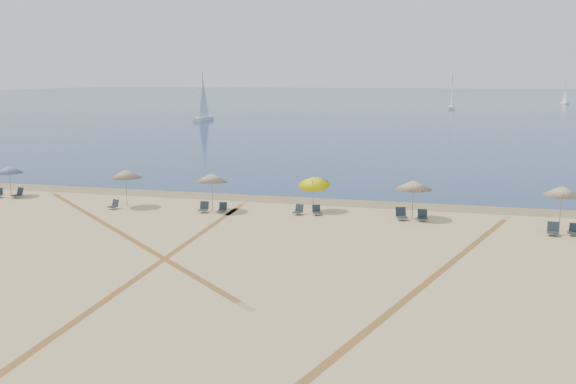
{
  "coord_description": "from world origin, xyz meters",
  "views": [
    {
      "loc": [
        9.41,
        -17.49,
        8.54
      ],
      "look_at": [
        0.0,
        20.0,
        1.3
      ],
      "focal_mm": 38.84,
      "sensor_mm": 36.0,
      "label": 1
    }
  ],
  "objects_px": {
    "chair_1": "(18,193)",
    "chair_7": "(401,214)",
    "umbrella_1": "(126,174)",
    "sailboat_0": "(565,97)",
    "chair_3": "(204,208)",
    "chair_8": "(423,216)",
    "chair_9": "(553,230)",
    "chair_4": "(223,208)",
    "umbrella_3": "(314,181)",
    "umbrella_0": "(9,169)",
    "chair_2": "(114,205)",
    "umbrella_2": "(212,178)",
    "umbrella_5": "(562,191)",
    "chair_6": "(317,211)",
    "chair_10": "(574,230)",
    "chair_5": "(298,210)",
    "sailboat_2": "(204,106)",
    "sailboat_1": "(452,98)",
    "umbrella_4": "(413,185)"
  },
  "relations": [
    {
      "from": "sailboat_0",
      "to": "chair_4",
      "type": "bearing_deg",
      "value": -118.34
    },
    {
      "from": "umbrella_5",
      "to": "chair_8",
      "type": "distance_m",
      "value": 7.78
    },
    {
      "from": "chair_2",
      "to": "chair_10",
      "type": "bearing_deg",
      "value": 18.1
    },
    {
      "from": "umbrella_0",
      "to": "chair_2",
      "type": "bearing_deg",
      "value": -12.85
    },
    {
      "from": "umbrella_2",
      "to": "chair_2",
      "type": "distance_m",
      "value": 6.76
    },
    {
      "from": "umbrella_3",
      "to": "chair_9",
      "type": "bearing_deg",
      "value": -11.56
    },
    {
      "from": "chair_7",
      "to": "chair_10",
      "type": "distance_m",
      "value": 9.48
    },
    {
      "from": "chair_4",
      "to": "chair_9",
      "type": "relative_size",
      "value": 0.86
    },
    {
      "from": "umbrella_1",
      "to": "chair_6",
      "type": "bearing_deg",
      "value": 2.81
    },
    {
      "from": "umbrella_3",
      "to": "chair_4",
      "type": "xyz_separation_m",
      "value": [
        -5.6,
        -1.57,
        -1.7
      ]
    },
    {
      "from": "chair_3",
      "to": "chair_8",
      "type": "height_order",
      "value": "chair_8"
    },
    {
      "from": "umbrella_3",
      "to": "chair_8",
      "type": "distance_m",
      "value": 7.12
    },
    {
      "from": "chair_6",
      "to": "sailboat_1",
      "type": "bearing_deg",
      "value": 61.18
    },
    {
      "from": "chair_9",
      "to": "chair_10",
      "type": "distance_m",
      "value": 1.12
    },
    {
      "from": "umbrella_0",
      "to": "chair_7",
      "type": "distance_m",
      "value": 27.83
    },
    {
      "from": "umbrella_4",
      "to": "sailboat_0",
      "type": "bearing_deg",
      "value": 77.7
    },
    {
      "from": "chair_1",
      "to": "chair_5",
      "type": "distance_m",
      "value": 20.56
    },
    {
      "from": "umbrella_1",
      "to": "chair_4",
      "type": "bearing_deg",
      "value": 0.5
    },
    {
      "from": "umbrella_1",
      "to": "sailboat_0",
      "type": "bearing_deg",
      "value": 72.0
    },
    {
      "from": "umbrella_2",
      "to": "chair_4",
      "type": "distance_m",
      "value": 2.04
    },
    {
      "from": "chair_9",
      "to": "umbrella_1",
      "type": "bearing_deg",
      "value": -175.94
    },
    {
      "from": "umbrella_3",
      "to": "chair_2",
      "type": "distance_m",
      "value": 13.11
    },
    {
      "from": "umbrella_3",
      "to": "chair_7",
      "type": "height_order",
      "value": "umbrella_3"
    },
    {
      "from": "umbrella_3",
      "to": "sailboat_2",
      "type": "height_order",
      "value": "sailboat_2"
    },
    {
      "from": "chair_6",
      "to": "chair_7",
      "type": "distance_m",
      "value": 5.21
    },
    {
      "from": "chair_9",
      "to": "chair_4",
      "type": "bearing_deg",
      "value": -177.02
    },
    {
      "from": "umbrella_5",
      "to": "chair_6",
      "type": "distance_m",
      "value": 14.1
    },
    {
      "from": "umbrella_4",
      "to": "chair_2",
      "type": "distance_m",
      "value": 19.15
    },
    {
      "from": "chair_4",
      "to": "chair_6",
      "type": "relative_size",
      "value": 0.88
    },
    {
      "from": "chair_2",
      "to": "chair_9",
      "type": "height_order",
      "value": "chair_9"
    },
    {
      "from": "umbrella_1",
      "to": "sailboat_0",
      "type": "distance_m",
      "value": 179.86
    },
    {
      "from": "umbrella_5",
      "to": "chair_10",
      "type": "distance_m",
      "value": 2.23
    },
    {
      "from": "umbrella_1",
      "to": "chair_3",
      "type": "bearing_deg",
      "value": -3.59
    },
    {
      "from": "umbrella_1",
      "to": "chair_2",
      "type": "distance_m",
      "value": 2.18
    },
    {
      "from": "chair_1",
      "to": "chair_3",
      "type": "xyz_separation_m",
      "value": [
        14.56,
        -1.25,
        -0.02
      ]
    },
    {
      "from": "chair_2",
      "to": "sailboat_0",
      "type": "bearing_deg",
      "value": 90.25
    },
    {
      "from": "umbrella_0",
      "to": "chair_3",
      "type": "bearing_deg",
      "value": -5.95
    },
    {
      "from": "chair_7",
      "to": "chair_9",
      "type": "xyz_separation_m",
      "value": [
        8.26,
        -1.76,
        -0.01
      ]
    },
    {
      "from": "chair_1",
      "to": "chair_10",
      "type": "bearing_deg",
      "value": 15.01
    },
    {
      "from": "sailboat_0",
      "to": "umbrella_2",
      "type": "bearing_deg",
      "value": -118.58
    },
    {
      "from": "sailboat_2",
      "to": "sailboat_0",
      "type": "bearing_deg",
      "value": 52.11
    },
    {
      "from": "chair_1",
      "to": "sailboat_1",
      "type": "relative_size",
      "value": 0.09
    },
    {
      "from": "chair_8",
      "to": "sailboat_0",
      "type": "bearing_deg",
      "value": 69.83
    },
    {
      "from": "chair_1",
      "to": "chair_9",
      "type": "bearing_deg",
      "value": 14.55
    },
    {
      "from": "umbrella_5",
      "to": "chair_10",
      "type": "height_order",
      "value": "umbrella_5"
    },
    {
      "from": "umbrella_2",
      "to": "chair_8",
      "type": "bearing_deg",
      "value": 1.87
    },
    {
      "from": "chair_1",
      "to": "chair_9",
      "type": "xyz_separation_m",
      "value": [
        35.14,
        -2.11,
        0.0
      ]
    },
    {
      "from": "umbrella_3",
      "to": "umbrella_1",
      "type": "bearing_deg",
      "value": -172.47
    },
    {
      "from": "chair_1",
      "to": "chair_7",
      "type": "relative_size",
      "value": 0.95
    },
    {
      "from": "umbrella_4",
      "to": "chair_5",
      "type": "bearing_deg",
      "value": -175.02
    }
  ]
}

